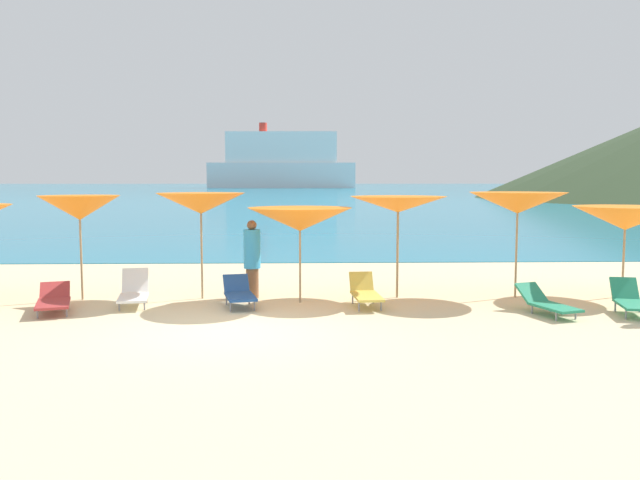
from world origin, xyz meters
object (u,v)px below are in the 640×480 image
Objects in this scene: umbrella_4 at (300,219)px; lounge_chair_0 at (631,300)px; umbrella_6 at (518,203)px; umbrella_5 at (398,205)px; umbrella_7 at (625,218)px; umbrella_2 at (79,208)px; lounge_chair_1 at (547,302)px; umbrella_3 at (201,203)px; lounge_chair_5 at (134,292)px; lounge_chair_6 at (365,292)px; lounge_chair_2 at (239,293)px; beachgoer_2 at (252,257)px; cruise_ship at (282,163)px; lounge_chair_4 at (54,300)px.

lounge_chair_0 is (6.58, -1.41, -1.53)m from umbrella_4.
umbrella_5 is at bearing 178.67° from umbrella_6.
umbrella_6 reaches higher than umbrella_7.
umbrella_2 is 1.48× the size of lounge_chair_1.
lounge_chair_0 is (8.79, -1.97, -1.86)m from umbrella_3.
umbrella_6 reaches higher than lounge_chair_5.
lounge_chair_6 is (4.93, -0.23, 0.00)m from lounge_chair_5.
umbrella_2 is at bearing 179.92° from umbrella_6.
umbrella_7 is at bearing 3.75° from umbrella_4.
beachgoer_2 reaches higher than lounge_chair_2.
lounge_chair_1 is at bearing -15.90° from umbrella_4.
umbrella_6 is 201.81m from cruise_ship.
umbrella_2 is 1.38× the size of lounge_chair_4.
umbrella_3 is at bearing -111.00° from beachgoer_2.
umbrella_6 is at bearing -1.33° from umbrella_5.
cruise_ship is at bearing 72.75° from lounge_chair_4.
lounge_chair_1 is (0.00, -1.87, -1.90)m from umbrella_6.
lounge_chair_0 is (1.69, -1.89, -1.86)m from umbrella_6.
cruise_ship is at bearing 87.80° from lounge_chair_6.
lounge_chair_5 is at bearing -27.57° from umbrella_2.
umbrella_3 is 1.58× the size of lounge_chair_5.
umbrella_5 is 0.05× the size of cruise_ship.
umbrella_6 is at bearing -9.96° from lounge_chair_4.
umbrella_4 is at bearing -5.77° from umbrella_2.
lounge_chair_5 is (-8.44, 1.20, 0.05)m from lounge_chair_1.
lounge_chair_1 is at bearing -18.23° from lounge_chair_5.
lounge_chair_0 is at bearing -24.01° from umbrella_5.
umbrella_4 is 5.33m from lounge_chair_1.
cruise_ship is at bearing 91.73° from umbrella_4.
lounge_chair_6 is at bearing -178.54° from lounge_chair_0.
umbrella_6 is (2.69, -0.06, 0.03)m from umbrella_5.
umbrella_4 is at bearing -174.43° from umbrella_6.
lounge_chair_2 is 1.01× the size of lounge_chair_6.
beachgoer_2 is at bearing 152.45° from lounge_chair_6.
lounge_chair_6 is at bearing -12.77° from lounge_chair_5.
umbrella_2 is 10.10m from lounge_chair_1.
lounge_chair_2 is at bearing -164.84° from umbrella_5.
umbrella_7 is 1.59× the size of lounge_chair_2.
umbrella_2 is 3.94m from beachgoer_2.
umbrella_3 is 0.99× the size of umbrella_6.
lounge_chair_4 is (-12.37, -1.33, -1.55)m from umbrella_7.
umbrella_6 is 1.42× the size of lounge_chair_4.
beachgoer_2 is at bearing 2.22° from umbrella_2.
umbrella_7 is at bearing 0.15° from umbrella_6.
umbrella_3 reaches higher than umbrella_7.
lounge_chair_1 is 9.91m from lounge_chair_4.
umbrella_3 reaches higher than umbrella_2.
lounge_chair_2 reaches higher than lounge_chair_4.
lounge_chair_4 is (-3.70, -0.44, -0.05)m from lounge_chair_2.
umbrella_6 reaches higher than lounge_chair_0.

